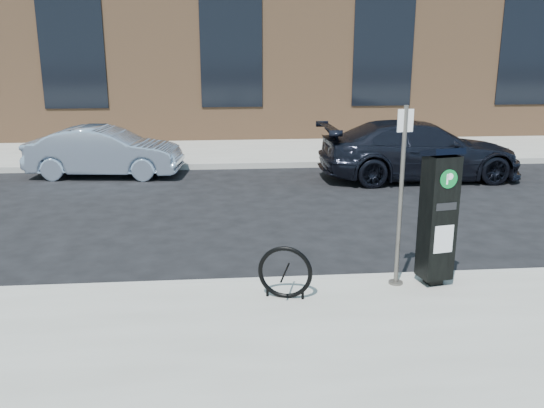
{
  "coord_description": "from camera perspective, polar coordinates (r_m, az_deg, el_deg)",
  "views": [
    {
      "loc": [
        -0.39,
        -7.22,
        3.18
      ],
      "look_at": [
        0.3,
        0.5,
        1.06
      ],
      "focal_mm": 38.0,
      "sensor_mm": 36.0,
      "label": 1
    }
  ],
  "objects": [
    {
      "name": "building",
      "position": [
        24.23,
        -4.36,
        17.59
      ],
      "size": [
        28.0,
        10.05,
        8.25
      ],
      "color": "brown",
      "rests_on": "ground"
    },
    {
      "name": "sidewalk_far",
      "position": [
        21.45,
        -4.02,
        6.98
      ],
      "size": [
        60.0,
        12.0,
        0.15
      ],
      "primitive_type": "cube",
      "color": "gray",
      "rests_on": "ground"
    },
    {
      "name": "parking_kiosk",
      "position": [
        7.69,
        16.13,
        -1.07
      ],
      "size": [
        0.49,
        0.45,
        1.84
      ],
      "rotation": [
        0.0,
        0.0,
        0.2
      ],
      "color": "black",
      "rests_on": "sidewalk_near"
    },
    {
      "name": "car_dark",
      "position": [
        14.67,
        14.4,
        5.18
      ],
      "size": [
        4.96,
        2.08,
        1.43
      ],
      "primitive_type": "imported",
      "rotation": [
        0.0,
        0.0,
        1.59
      ],
      "color": "black",
      "rests_on": "ground"
    },
    {
      "name": "curb_far",
      "position": [
        15.55,
        -3.56,
        3.79
      ],
      "size": [
        60.0,
        0.12,
        0.16
      ],
      "primitive_type": "cube",
      "color": "#9E9B93",
      "rests_on": "ground"
    },
    {
      "name": "car_silver",
      "position": [
        15.12,
        -16.23,
        5.0
      ],
      "size": [
        3.91,
        1.72,
        1.25
      ],
      "primitive_type": "imported",
      "rotation": [
        0.0,
        0.0,
        1.46
      ],
      "color": "#99ABC3",
      "rests_on": "ground"
    },
    {
      "name": "ground",
      "position": [
        7.9,
        -1.87,
        -8.44
      ],
      "size": [
        120.0,
        120.0,
        0.0
      ],
      "primitive_type": "plane",
      "color": "black",
      "rests_on": "ground"
    },
    {
      "name": "bike_rack",
      "position": [
        7.16,
        1.3,
        -6.82
      ],
      "size": [
        0.67,
        0.24,
        0.68
      ],
      "rotation": [
        0.0,
        0.0,
        -0.27
      ],
      "color": "black",
      "rests_on": "sidewalk_near"
    },
    {
      "name": "curb_near",
      "position": [
        7.85,
        -1.86,
        -7.99
      ],
      "size": [
        60.0,
        0.12,
        0.16
      ],
      "primitive_type": "cube",
      "color": "#9E9B93",
      "rests_on": "ground"
    },
    {
      "name": "sign_pole",
      "position": [
        7.5,
        12.63,
        0.52
      ],
      "size": [
        0.21,
        0.19,
        2.34
      ],
      "rotation": [
        0.0,
        0.0,
        0.15
      ],
      "color": "#615A56",
      "rests_on": "sidewalk_near"
    }
  ]
}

